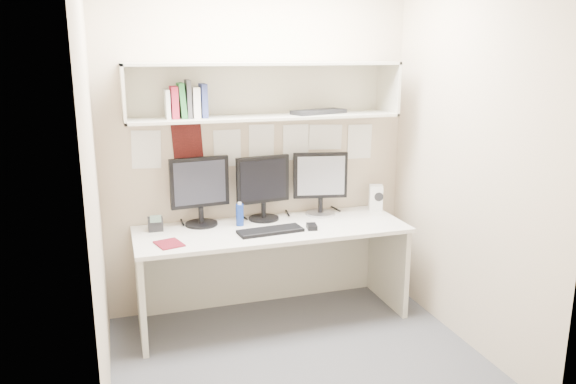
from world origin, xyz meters
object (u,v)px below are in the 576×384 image
object	(u,v)px
desk	(272,273)
speaker	(376,198)
desk_phone	(155,224)
monitor_left	(200,189)
monitor_right	(320,181)
maroon_notebook	(169,244)
keyboard	(270,231)
monitor_center	(263,186)

from	to	relation	value
desk	speaker	xyz separation A→B (m)	(0.94, 0.19, 0.47)
desk	desk_phone	xyz separation A→B (m)	(-0.83, 0.18, 0.41)
monitor_left	monitor_right	size ratio (longest dim) A/B	1.03
desk	maroon_notebook	size ratio (longest dim) A/B	10.26
maroon_notebook	desk_phone	size ratio (longest dim) A/B	1.53
monitor_right	monitor_left	bearing A→B (deg)	-168.86
desk	maroon_notebook	xyz separation A→B (m)	(-0.77, -0.17, 0.37)
speaker	maroon_notebook	world-z (taller)	speaker
desk_phone	desk	bearing A→B (deg)	-10.62
monitor_left	keyboard	distance (m)	0.62
monitor_center	keyboard	world-z (taller)	monitor_center
maroon_notebook	speaker	bearing A→B (deg)	-3.79
desk	keyboard	distance (m)	0.40
monitor_center	speaker	size ratio (longest dim) A/B	2.37
monitor_center	maroon_notebook	world-z (taller)	monitor_center
monitor_right	keyboard	size ratio (longest dim) A/B	1.06
monitor_right	desk_phone	bearing A→B (deg)	-166.91
monitor_center	monitor_right	world-z (taller)	monitor_right
speaker	desk	bearing A→B (deg)	-148.08
monitor_right	speaker	bearing A→B (deg)	7.76
speaker	desk_phone	size ratio (longest dim) A/B	1.64
monitor_right	maroon_notebook	size ratio (longest dim) A/B	2.56
desk	monitor_center	distance (m)	0.67
monitor_center	speaker	world-z (taller)	monitor_center
desk	monitor_left	size ratio (longest dim) A/B	3.89
desk	monitor_left	bearing A→B (deg)	155.83
monitor_center	keyboard	xyz separation A→B (m)	(-0.04, -0.34, -0.26)
desk	desk_phone	distance (m)	0.94
keyboard	maroon_notebook	distance (m)	0.73
monitor_center	maroon_notebook	bearing A→B (deg)	-161.03
monitor_right	keyboard	bearing A→B (deg)	-135.32
speaker	maroon_notebook	bearing A→B (deg)	-147.72
monitor_left	maroon_notebook	distance (m)	0.55
desk	maroon_notebook	distance (m)	0.87
monitor_right	monitor_center	bearing A→B (deg)	-168.86
keyboard	desk_phone	xyz separation A→B (m)	(-0.78, 0.29, 0.04)
maroon_notebook	monitor_left	bearing A→B (deg)	38.53
keyboard	monitor_left	bearing A→B (deg)	137.49
monitor_center	keyboard	distance (m)	0.43
monitor_left	monitor_right	xyz separation A→B (m)	(0.95, 0.00, -0.01)
desk	monitor_center	world-z (taller)	monitor_center
desk	monitor_right	distance (m)	0.81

